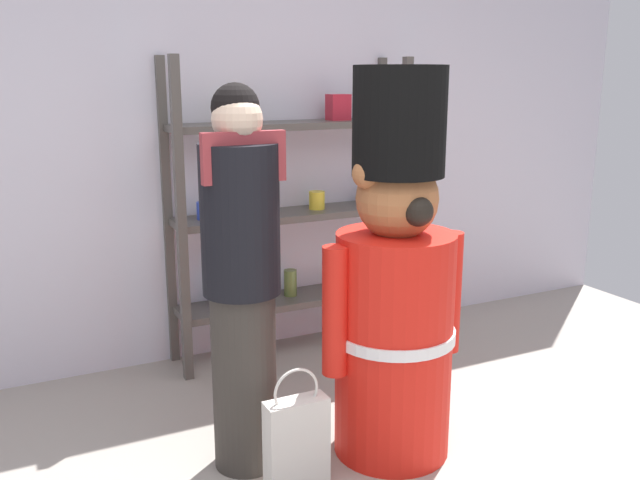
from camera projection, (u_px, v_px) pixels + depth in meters
back_wall at (193, 140)px, 4.01m from camera, size 6.40×0.12×2.60m
merchandise_shelf at (291, 212)px, 4.14m from camera, size 1.46×0.35×1.77m
teddy_bear_guard at (395, 292)px, 3.00m from camera, size 0.69×0.54×1.71m
person_shopper at (242, 277)px, 2.86m from camera, size 0.34×0.32×1.64m
shopping_bag at (297, 441)px, 2.84m from camera, size 0.26×0.10×0.53m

